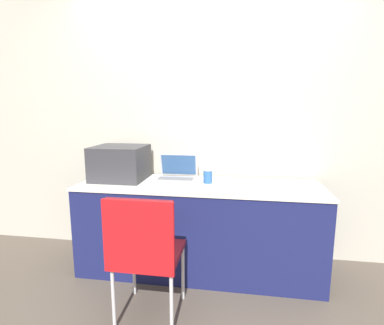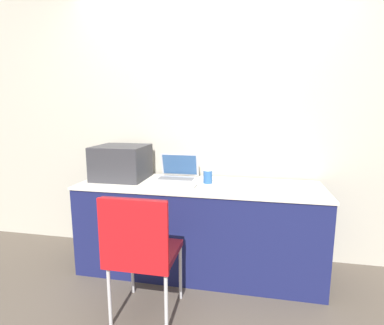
{
  "view_description": "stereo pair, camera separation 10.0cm",
  "coord_description": "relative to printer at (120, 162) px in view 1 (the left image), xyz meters",
  "views": [
    {
      "loc": [
        0.33,
        -2.14,
        1.41
      ],
      "look_at": [
        -0.07,
        0.35,
        0.96
      ],
      "focal_mm": 28.0,
      "sensor_mm": 36.0,
      "label": 1
    },
    {
      "loc": [
        0.43,
        -2.12,
        1.41
      ],
      "look_at": [
        -0.07,
        0.35,
        0.96
      ],
      "focal_mm": 28.0,
      "sensor_mm": 36.0,
      "label": 2
    }
  ],
  "objects": [
    {
      "name": "external_keyboard",
      "position": [
        0.53,
        -0.17,
        -0.15
      ],
      "size": [
        0.4,
        0.15,
        0.02
      ],
      "color": "silver",
      "rests_on": "table"
    },
    {
      "name": "laptop_left",
      "position": [
        0.51,
        0.08,
        -0.11
      ],
      "size": [
        0.35,
        0.27,
        0.22
      ],
      "color": "#B7B7BC",
      "rests_on": "table"
    },
    {
      "name": "ground_plane",
      "position": [
        0.73,
        -0.38,
        -0.94
      ],
      "size": [
        14.0,
        14.0,
        0.0
      ],
      "primitive_type": "plane",
      "color": "brown"
    },
    {
      "name": "wall_back",
      "position": [
        0.73,
        0.33,
        0.36
      ],
      "size": [
        8.0,
        0.05,
        2.6
      ],
      "color": "#B7B2A3",
      "rests_on": "ground_plane"
    },
    {
      "name": "chair",
      "position": [
        0.48,
        -0.81,
        -0.39
      ],
      "size": [
        0.44,
        0.44,
        0.89
      ],
      "color": "maroon",
      "rests_on": "ground_plane"
    },
    {
      "name": "table",
      "position": [
        0.73,
        -0.06,
        -0.55
      ],
      "size": [
        2.06,
        0.65,
        0.78
      ],
      "color": "#191E51",
      "rests_on": "ground_plane"
    },
    {
      "name": "coffee_cup",
      "position": [
        0.8,
        -0.01,
        -0.1
      ],
      "size": [
        0.08,
        0.08,
        0.12
      ],
      "color": "#285699",
      "rests_on": "table"
    },
    {
      "name": "printer",
      "position": [
        0.0,
        0.0,
        0.0
      ],
      "size": [
        0.45,
        0.42,
        0.3
      ],
      "color": "#333338",
      "rests_on": "table"
    }
  ]
}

